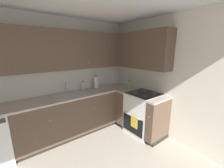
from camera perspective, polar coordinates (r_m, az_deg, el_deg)
The scene contains 14 objects.
wall_back at distance 3.14m, azimuth -27.51°, elevation 1.58°, with size 4.21×0.05×2.48m, color silver.
wall_right at distance 3.01m, azimuth 23.12°, elevation 1.58°, with size 0.05×3.27×2.48m, color silver.
lower_cabinets_back at distance 3.19m, azimuth -16.96°, elevation -12.48°, with size 2.04×0.62×0.87m.
countertop_back at distance 3.02m, azimuth -17.57°, elevation -4.79°, with size 3.24×0.60×0.04m, color #B7A89E.
lower_cabinets_right at distance 3.28m, azimuth 10.92°, elevation -11.29°, with size 0.62×1.06×0.87m.
countertop_right at distance 3.12m, azimuth 11.25°, elevation -3.79°, with size 0.60×1.06×0.03m.
oven_range at distance 3.22m, azimuth 12.58°, elevation -11.46°, with size 0.68×0.62×1.06m.
upper_cabinets_back at distance 2.96m, azimuth -22.80°, elevation 12.60°, with size 2.92×0.34×0.78m.
upper_cabinets_right at distance 3.26m, azimuth 10.19°, elevation 13.41°, with size 0.32×1.61×0.78m.
sink at distance 3.01m, azimuth -16.63°, elevation -5.22°, with size 0.64×0.40×0.10m.
faucet at distance 3.15m, azimuth -18.15°, elevation -1.01°, with size 0.07×0.16×0.24m.
soap_bottle at distance 3.31m, azimuth -11.67°, elevation -0.80°, with size 0.05×0.05×0.21m.
paper_towel_roll at distance 3.43m, azimuth -6.52°, elevation 0.68°, with size 0.11×0.11×0.34m.
oil_bottle at distance 3.31m, azimuth 6.97°, elevation -0.42°, with size 0.06×0.06×0.22m.
Camera 1 is at (-0.50, -1.43, 1.81)m, focal length 22.35 mm.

